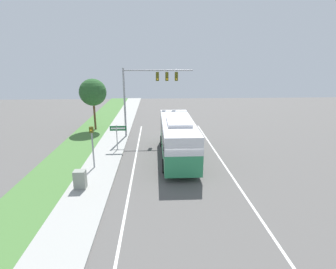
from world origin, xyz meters
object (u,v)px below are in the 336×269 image
Objects in this scene: signal_gantry at (147,87)px; pedestrian_signal at (92,141)px; street_sign at (118,132)px; utility_cabinet at (80,179)px; bus at (178,136)px.

pedestrian_signal is (-3.95, -8.60, -3.14)m from signal_gantry.
pedestrian_signal is 4.36m from street_sign.
signal_gantry reaches higher than utility_cabinet.
street_sign is (-2.64, -4.48, -3.64)m from signal_gantry.
bus is at bearing -20.95° from street_sign.
pedestrian_signal is at bearing 87.93° from utility_cabinet.
pedestrian_signal is (-6.60, -2.10, 0.34)m from bus.
pedestrian_signal is 2.76× the size of utility_cabinet.
signal_gantry is 13.52m from utility_cabinet.
bus is at bearing -67.84° from signal_gantry.
pedestrian_signal is 1.38× the size of street_sign.
street_sign is (-5.28, 2.02, -0.17)m from bus.
street_sign is (1.31, 4.12, -0.50)m from pedestrian_signal.
street_sign is at bearing 79.20° from utility_cabinet.
signal_gantry is at bearing 65.33° from pedestrian_signal.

